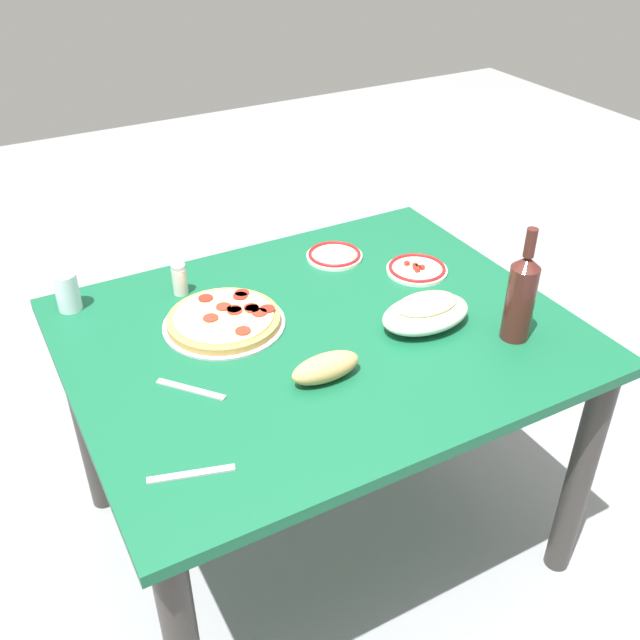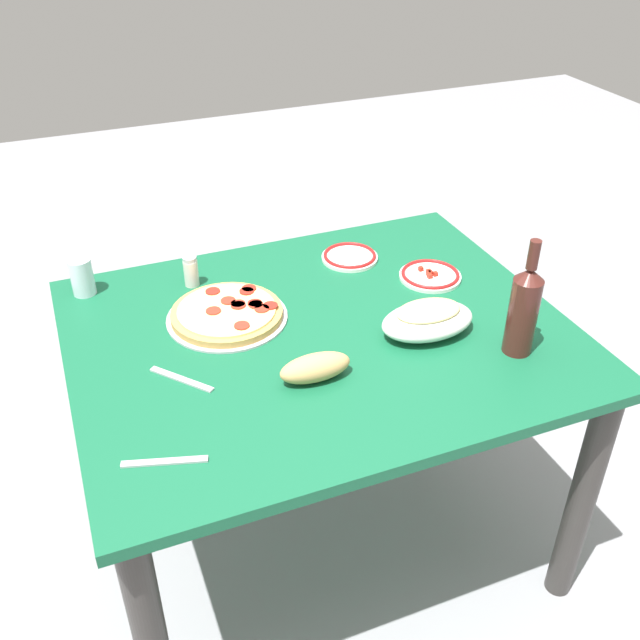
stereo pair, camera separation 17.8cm
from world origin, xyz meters
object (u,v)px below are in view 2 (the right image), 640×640
object	(u,v)px
dining_table	(320,368)
water_glass	(82,277)
wine_bottle	(524,309)
side_plate_far	(430,275)
baked_pasta_dish	(428,319)
bread_loaf	(315,368)
spice_shaker	(191,271)
side_plate_near	(350,257)
pepperoni_pizza	(227,314)

from	to	relation	value
dining_table	water_glass	distance (m)	0.68
wine_bottle	water_glass	xyz separation A→B (m)	(0.93, -0.65, -0.07)
side_plate_far	water_glass	bearing A→B (deg)	-16.86
baked_pasta_dish	side_plate_far	distance (m)	0.27
side_plate_far	bread_loaf	xyz separation A→B (m)	(0.46, 0.30, 0.02)
side_plate_far	spice_shaker	world-z (taller)	spice_shaker
baked_pasta_dish	side_plate_far	xyz separation A→B (m)	(-0.14, -0.23, -0.03)
dining_table	spice_shaker	xyz separation A→B (m)	(0.25, -0.34, 0.16)
baked_pasta_dish	side_plate_near	bearing A→B (deg)	-86.51
wine_bottle	side_plate_far	distance (m)	0.40
dining_table	side_plate_far	bearing A→B (deg)	-161.88
side_plate_far	wine_bottle	bearing A→B (deg)	93.67
pepperoni_pizza	side_plate_far	bearing A→B (deg)	178.82
pepperoni_pizza	spice_shaker	bearing A→B (deg)	-77.24
side_plate_far	bread_loaf	distance (m)	0.56
side_plate_near	spice_shaker	world-z (taller)	spice_shaker
dining_table	bread_loaf	world-z (taller)	bread_loaf
dining_table	side_plate_near	xyz separation A→B (m)	(-0.22, -0.31, 0.13)
water_glass	spice_shaker	world-z (taller)	water_glass
wine_bottle	water_glass	size ratio (longest dim) A/B	2.86
wine_bottle	side_plate_far	world-z (taller)	wine_bottle
side_plate_near	spice_shaker	distance (m)	0.46
water_glass	spice_shaker	distance (m)	0.29
baked_pasta_dish	spice_shaker	world-z (taller)	spice_shaker
side_plate_near	bread_loaf	distance (m)	0.57
wine_bottle	spice_shaker	distance (m)	0.88
side_plate_near	water_glass	bearing A→B (deg)	-7.04
pepperoni_pizza	wine_bottle	distance (m)	0.73
side_plate_near	pepperoni_pizza	bearing A→B (deg)	22.33
spice_shaker	dining_table	bearing A→B (deg)	126.17
pepperoni_pizza	water_glass	xyz separation A→B (m)	(0.32, -0.26, 0.04)
pepperoni_pizza	baked_pasta_dish	world-z (taller)	baked_pasta_dish
side_plate_near	baked_pasta_dish	bearing A→B (deg)	93.49
side_plate_near	bread_loaf	world-z (taller)	bread_loaf
pepperoni_pizza	wine_bottle	bearing A→B (deg)	147.14
wine_bottle	water_glass	bearing A→B (deg)	-35.10
side_plate_far	bread_loaf	bearing A→B (deg)	33.14
bread_loaf	spice_shaker	world-z (taller)	spice_shaker
dining_table	pepperoni_pizza	xyz separation A→B (m)	(0.20, -0.14, 0.13)
side_plate_near	side_plate_far	distance (m)	0.25
water_glass	bread_loaf	size ratio (longest dim) A/B	0.62
water_glass	spice_shaker	xyz separation A→B (m)	(-0.28, 0.06, -0.01)
side_plate_near	side_plate_far	world-z (taller)	side_plate_far
bread_loaf	dining_table	bearing A→B (deg)	-114.91
baked_pasta_dish	water_glass	world-z (taller)	water_glass
side_plate_near	spice_shaker	size ratio (longest dim) A/B	1.89
dining_table	pepperoni_pizza	distance (m)	0.28
dining_table	water_glass	bearing A→B (deg)	-37.28
wine_bottle	water_glass	distance (m)	1.14
side_plate_far	pepperoni_pizza	bearing A→B (deg)	-1.18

